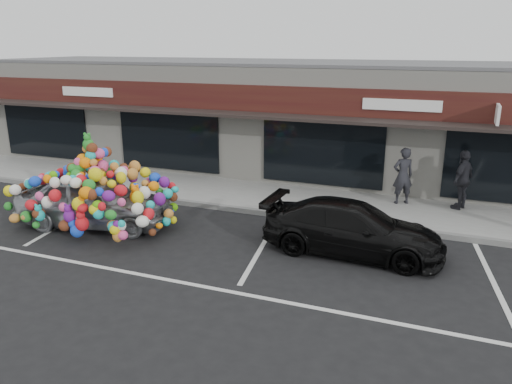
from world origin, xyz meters
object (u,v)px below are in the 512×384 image
at_px(black_sedan, 353,228).
at_px(toy_car, 94,195).
at_px(pedestrian_c, 463,180).
at_px(pedestrian_a, 403,176).

bearing_deg(black_sedan, toy_car, 97.58).
height_order(black_sedan, pedestrian_c, pedestrian_c).
bearing_deg(black_sedan, pedestrian_a, -8.71).
xyz_separation_m(black_sedan, pedestrian_c, (2.49, 4.20, 0.42)).
distance_m(toy_car, pedestrian_c, 10.82).
relative_size(pedestrian_a, pedestrian_c, 0.98).
xyz_separation_m(pedestrian_a, pedestrian_c, (1.73, 0.12, 0.02)).
bearing_deg(pedestrian_c, toy_car, -37.30).
bearing_deg(pedestrian_a, pedestrian_c, 154.60).
xyz_separation_m(toy_car, black_sedan, (7.14, 0.71, -0.27)).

